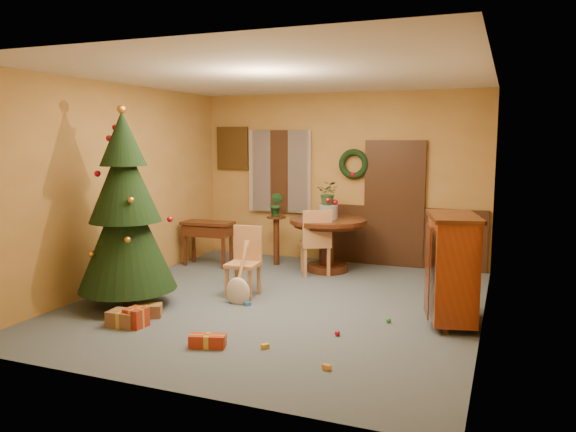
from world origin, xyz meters
The scene contains 21 objects.
room_envelope centered at (0.21, 2.70, 1.12)m, with size 5.50×5.50×5.50m.
dining_table centered at (0.04, 1.93, 0.60)m, with size 1.24×1.24×0.85m.
urn centered at (0.04, 1.93, 0.96)m, with size 0.31×0.31×0.23m, color slate.
centerpiece_plant centered at (0.04, 1.93, 1.27)m, with size 0.34×0.30×0.38m, color #1E4C23.
chair_near centered at (-0.58, 0.17, 0.51)m, with size 0.43×0.43×0.94m.
chair_far centered at (-0.04, 1.57, 0.56)m, with size 0.61×0.61×1.04m.
guitar centered at (-0.47, -0.26, 0.40)m, with size 0.34×0.16×0.79m, color beige, non-canonical shape.
plant_stand centered at (-0.90, 2.04, 0.52)m, with size 0.32×0.32×0.83m.
stand_plant centered at (-0.90, 2.04, 1.03)m, with size 0.22×0.18×0.40m, color #19471E.
christmas_tree centered at (-1.75, -0.84, 1.20)m, with size 1.23×1.23×2.54m.
writing_desk centered at (-1.96, 1.57, 0.56)m, with size 0.86×0.45×0.75m.
sideboard centered at (2.15, -0.03, 0.68)m, with size 0.74×1.08×1.27m.
gift_a centered at (-1.30, -1.51, 0.09)m, with size 0.35×0.26×0.18m.
gift_b centered at (-1.15, -1.49, 0.11)m, with size 0.24×0.24×0.22m.
gift_c centered at (-1.23, -1.13, 0.08)m, with size 0.34×0.30×0.16m.
gift_d centered at (-0.08, -1.74, 0.07)m, with size 0.40×0.25×0.13m.
toy_a centered at (-0.33, -0.29, 0.03)m, with size 0.08×0.05×0.05m, color #296AB4.
toy_b centered at (1.49, -0.29, 0.03)m, with size 0.06×0.06×0.06m, color #268E30.
toy_c centered at (0.48, -1.56, 0.03)m, with size 0.08×0.05×0.05m, color gold.
toy_d centered at (1.06, -0.94, 0.03)m, with size 0.06×0.06×0.06m, color #AA0B22.
toy_e centered at (1.23, -1.84, 0.03)m, with size 0.08×0.05×0.05m, color gold.
Camera 1 is at (2.71, -6.56, 2.11)m, focal length 35.00 mm.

